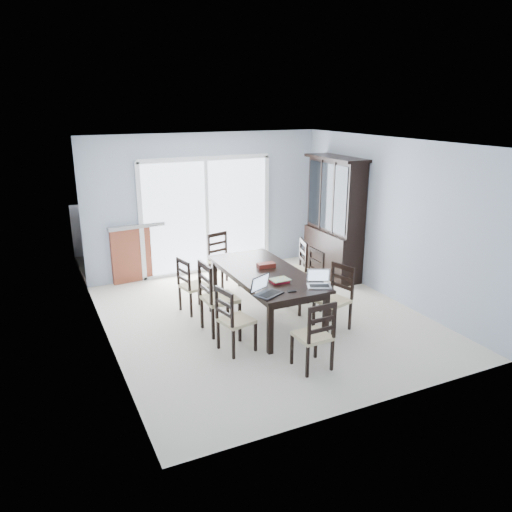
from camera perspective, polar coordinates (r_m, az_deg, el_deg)
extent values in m
plane|color=#EEE4CC|center=(7.57, 1.02, -7.15)|extent=(5.00, 5.00, 0.00)
plane|color=white|center=(6.91, 1.14, 12.88)|extent=(5.00, 5.00, 0.00)
cube|color=#9FACBE|center=(9.38, -5.74, 5.94)|extent=(4.50, 0.02, 2.60)
cube|color=#9FACBE|center=(6.49, -17.02, 0.13)|extent=(0.02, 5.00, 2.60)
cube|color=#9FACBE|center=(8.35, 15.10, 4.02)|extent=(0.02, 5.00, 2.60)
cube|color=gray|center=(10.64, -7.34, -0.26)|extent=(4.50, 2.00, 0.10)
cube|color=#99999E|center=(11.40, -9.03, 3.99)|extent=(4.50, 0.06, 1.10)
cube|color=black|center=(7.30, 1.05, -1.92)|extent=(1.00, 2.20, 0.04)
cube|color=black|center=(7.32, 1.05, -2.36)|extent=(0.88, 2.08, 0.10)
cube|color=black|center=(6.44, 1.63, -8.34)|extent=(0.07, 0.07, 0.69)
cube|color=black|center=(6.83, 7.97, -6.96)|extent=(0.07, 0.07, 0.69)
cube|color=black|center=(8.14, -4.74, -2.80)|extent=(0.07, 0.07, 0.69)
cube|color=black|center=(8.45, 0.59, -1.97)|extent=(0.07, 0.07, 0.69)
cube|color=black|center=(9.39, 8.69, 0.33)|extent=(0.45, 1.30, 0.85)
cube|color=black|center=(9.16, 9.15, 6.81)|extent=(0.38, 1.30, 1.30)
cube|color=black|center=(9.04, 9.20, 11.00)|extent=(0.50, 1.38, 0.05)
cube|color=black|center=(8.71, 9.63, 6.25)|extent=(0.02, 0.36, 1.18)
cube|color=black|center=(9.05, 8.12, 6.73)|extent=(0.02, 0.36, 1.18)
cube|color=black|center=(9.40, 6.72, 7.17)|extent=(0.02, 0.36, 1.18)
cube|color=silver|center=(9.41, -5.65, 4.43)|extent=(2.40, 0.02, 2.10)
cube|color=white|center=(9.22, -5.82, 11.03)|extent=(2.52, 0.05, 0.08)
cube|color=white|center=(9.40, -5.62, 4.41)|extent=(0.06, 0.05, 2.10)
cube|color=white|center=(9.68, -5.44, -1.51)|extent=(2.52, 0.05, 0.05)
cube|color=black|center=(6.64, -4.34, -8.98)|extent=(0.04, 0.04, 0.39)
cube|color=black|center=(6.38, -2.59, -10.10)|extent=(0.04, 0.04, 0.39)
cube|color=black|center=(6.82, -1.86, -8.21)|extent=(0.04, 0.04, 0.39)
cube|color=black|center=(6.57, -0.06, -9.25)|extent=(0.04, 0.04, 0.39)
cube|color=#CABC87|center=(6.50, -2.24, -7.38)|extent=(0.46, 0.46, 0.05)
cube|color=black|center=(7.22, -6.21, -6.50)|extent=(0.04, 0.04, 0.46)
cube|color=black|center=(6.88, -4.93, -7.72)|extent=(0.04, 0.04, 0.46)
cube|color=black|center=(7.37, -3.27, -5.94)|extent=(0.04, 0.04, 0.46)
cube|color=black|center=(7.03, -1.87, -7.10)|extent=(0.04, 0.04, 0.46)
cube|color=#CABC87|center=(7.02, -4.12, -4.89)|extent=(0.47, 0.47, 0.05)
cube|color=black|center=(7.88, -8.68, -4.82)|extent=(0.04, 0.04, 0.39)
cube|color=black|center=(7.60, -7.43, -5.61)|extent=(0.04, 0.04, 0.39)
cube|color=black|center=(8.03, -6.53, -4.29)|extent=(0.04, 0.04, 0.39)
cube|color=black|center=(7.76, -5.23, -5.04)|extent=(0.04, 0.04, 0.39)
cube|color=#CABC87|center=(7.74, -7.03, -3.45)|extent=(0.45, 0.45, 0.05)
cube|color=black|center=(7.27, 10.69, -6.78)|extent=(0.04, 0.04, 0.41)
cube|color=black|center=(7.47, 8.51, -5.96)|extent=(0.04, 0.04, 0.41)
cube|color=black|center=(7.00, 8.82, -7.62)|extent=(0.04, 0.04, 0.41)
cube|color=black|center=(7.22, 6.61, -6.74)|extent=(0.04, 0.04, 0.41)
cube|color=#CABC87|center=(7.15, 8.74, -5.08)|extent=(0.50, 0.50, 0.05)
cube|color=black|center=(7.79, 7.40, -4.89)|extent=(0.03, 0.03, 0.42)
cube|color=black|center=(8.08, 5.98, -4.00)|extent=(0.03, 0.03, 0.42)
cube|color=black|center=(7.60, 5.02, -5.37)|extent=(0.03, 0.03, 0.42)
cube|color=black|center=(7.90, 3.65, -4.43)|extent=(0.03, 0.03, 0.42)
cube|color=#CABC87|center=(7.75, 5.56, -3.05)|extent=(0.41, 0.41, 0.05)
cube|color=black|center=(8.23, 5.56, -3.57)|extent=(0.04, 0.04, 0.42)
cube|color=black|center=(8.57, 4.91, -2.70)|extent=(0.04, 0.04, 0.42)
cube|color=black|center=(8.14, 3.00, -3.74)|extent=(0.04, 0.04, 0.42)
cube|color=black|center=(8.49, 2.46, -2.85)|extent=(0.04, 0.04, 0.42)
cube|color=#CABC87|center=(8.27, 4.02, -1.67)|extent=(0.51, 0.51, 0.05)
cube|color=black|center=(6.02, 5.89, -11.97)|extent=(0.03, 0.03, 0.40)
cube|color=black|center=(6.20, 8.68, -11.17)|extent=(0.03, 0.03, 0.40)
cube|color=black|center=(6.28, 4.12, -10.60)|extent=(0.03, 0.03, 0.40)
cube|color=black|center=(6.45, 6.83, -9.88)|extent=(0.03, 0.03, 0.40)
cube|color=#CABC87|center=(6.13, 6.45, -9.06)|extent=(0.40, 0.40, 0.05)
cube|color=black|center=(9.05, -3.37, -1.60)|extent=(0.04, 0.04, 0.42)
cube|color=black|center=(8.85, -5.28, -2.09)|extent=(0.04, 0.04, 0.42)
cube|color=black|center=(8.77, -1.94, -2.20)|extent=(0.04, 0.04, 0.42)
cube|color=black|center=(8.56, -3.87, -2.72)|extent=(0.04, 0.04, 0.42)
cube|color=#CABC87|center=(8.73, -3.64, -0.71)|extent=(0.49, 0.49, 0.05)
cube|color=black|center=(6.43, 1.45, -4.37)|extent=(0.42, 0.37, 0.02)
cube|color=silver|center=(6.39, 1.45, -3.36)|extent=(0.29, 0.17, 0.18)
cube|color=#BABABC|center=(6.75, 7.24, -3.42)|extent=(0.38, 0.33, 0.02)
cube|color=silver|center=(6.72, 7.28, -2.55)|extent=(0.27, 0.15, 0.17)
cube|color=maroon|center=(6.87, 2.68, -2.88)|extent=(0.25, 0.20, 0.03)
cube|color=gold|center=(6.87, 2.75, -2.70)|extent=(0.27, 0.21, 0.01)
cube|color=black|center=(6.54, 4.10, -4.04)|extent=(0.12, 0.08, 0.01)
cube|color=#541510|center=(7.46, 1.16, -1.07)|extent=(0.28, 0.15, 0.07)
cube|color=maroon|center=(10.13, -12.07, 1.80)|extent=(2.13, 1.93, 0.98)
cube|color=gray|center=(10.01, -12.26, 4.69)|extent=(2.19, 1.99, 0.07)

